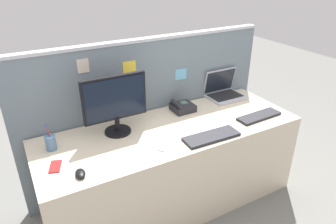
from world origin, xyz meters
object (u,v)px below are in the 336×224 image
keyboard_main (259,116)px  cell_phone_white_slab (165,146)px  pen_cup (51,143)px  keyboard_spare (211,137)px  desktop_monitor (115,102)px  computer_mouse_right_hand (80,174)px  desk_phone (182,107)px  cell_phone_red_case (55,166)px  laptop (223,90)px

keyboard_main → cell_phone_white_slab: 0.88m
keyboard_main → pen_cup: bearing=166.0°
keyboard_spare → pen_cup: pen_cup is taller
desktop_monitor → computer_mouse_right_hand: bearing=-134.4°
desk_phone → cell_phone_red_case: bearing=-165.0°
laptop → cell_phone_red_case: laptop is taller
desk_phone → pen_cup: pen_cup is taller
keyboard_main → pen_cup: (-1.57, 0.33, 0.04)m
cell_phone_red_case → cell_phone_white_slab: size_ratio=0.90×
cell_phone_red_case → keyboard_main: bearing=14.8°
desktop_monitor → keyboard_spare: size_ratio=1.13×
laptop → desk_phone: bearing=-171.0°
desk_phone → cell_phone_red_case: (-1.10, -0.30, -0.03)m
pen_cup → laptop: bearing=5.7°
laptop → keyboard_spare: 0.78m
desk_phone → cell_phone_white_slab: size_ratio=1.27×
cell_phone_red_case → cell_phone_white_slab: 0.72m
cell_phone_white_slab → keyboard_spare: bearing=38.4°
computer_mouse_right_hand → keyboard_main: bearing=9.6°
keyboard_main → computer_mouse_right_hand: 1.48m
desk_phone → laptop: bearing=9.0°
keyboard_main → computer_mouse_right_hand: size_ratio=3.89×
pen_cup → desktop_monitor: bearing=1.4°
computer_mouse_right_hand → cell_phone_red_case: bearing=133.1°
keyboard_spare → pen_cup: size_ratio=2.19×
cell_phone_red_case → pen_cup: bearing=103.7°
desktop_monitor → keyboard_spare: (0.56, -0.42, -0.23)m
pen_cup → cell_phone_white_slab: pen_cup is taller
computer_mouse_right_hand → keyboard_spare: bearing=6.2°
desktop_monitor → cell_phone_white_slab: (0.22, -0.35, -0.24)m
laptop → keyboard_main: size_ratio=0.86×
desktop_monitor → keyboard_spare: bearing=-36.4°
laptop → keyboard_main: 0.49m
laptop → keyboard_spare: (-0.54, -0.56, -0.05)m
laptop → cell_phone_white_slab: 1.02m
desktop_monitor → cell_phone_red_case: bearing=-155.4°
laptop → cell_phone_red_case: (-1.60, -0.37, -0.06)m
keyboard_spare → pen_cup: (-1.04, 0.40, 0.04)m
keyboard_spare → cell_phone_red_case: (-1.06, 0.19, -0.01)m
desk_phone → pen_cup: bearing=-175.8°
desktop_monitor → pen_cup: bearing=-178.6°
desk_phone → computer_mouse_right_hand: desk_phone is taller
desktop_monitor → desk_phone: 0.65m
pen_cup → cell_phone_white_slab: bearing=-26.0°
desktop_monitor → cell_phone_white_slab: 0.48m
cell_phone_red_case → cell_phone_white_slab: (0.71, -0.12, 0.00)m
keyboard_main → keyboard_spare: size_ratio=0.93×
desk_phone → keyboard_spare: (-0.05, -0.48, -0.02)m
desk_phone → keyboard_main: 0.64m
keyboard_main → cell_phone_red_case: (-1.59, 0.11, -0.01)m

